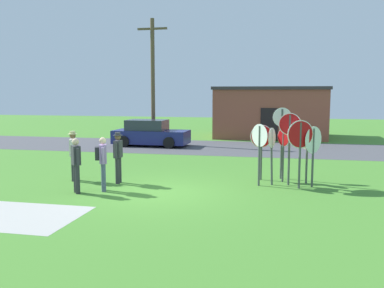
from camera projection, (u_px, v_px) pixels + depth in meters
ground_plane at (156, 193)px, 12.97m from camera, size 80.00×80.00×0.00m
street_asphalt at (214, 147)px, 23.75m from camera, size 60.00×6.40×0.01m
concrete_path at (16, 216)px, 10.52m from camera, size 3.20×2.40×0.01m
building_background at (271, 112)px, 29.40m from camera, size 7.56×5.54×3.46m
utility_pole at (153, 79)px, 25.13m from camera, size 1.80×0.24×7.40m
parked_car_on_street at (150, 134)px, 24.41m from camera, size 4.33×2.08×1.51m
stop_sign_rear_left at (313, 146)px, 13.61m from camera, size 0.55×0.70×1.99m
stop_sign_center_cluster at (290, 136)px, 13.86m from camera, size 0.73×0.07×2.40m
stop_sign_rear_right at (307, 144)px, 14.19m from camera, size 0.76×0.26×1.96m
stop_sign_leaning_left at (272, 147)px, 13.95m from camera, size 0.25×0.64×1.91m
stop_sign_tallest at (259, 144)px, 13.81m from camera, size 0.54×0.54×2.05m
stop_sign_low_front at (261, 142)px, 14.76m from camera, size 0.76×0.30×1.95m
stop_sign_far_back at (283, 146)px, 14.41m from camera, size 0.41×0.48×1.85m
stop_sign_nearest at (282, 131)px, 14.91m from camera, size 0.65×0.20×2.54m
stop_sign_leaning_right at (300, 142)px, 13.37m from camera, size 0.81×0.41×2.20m
person_in_blue at (118, 155)px, 14.23m from camera, size 0.31×0.57×1.74m
person_in_teal at (73, 153)px, 14.66m from camera, size 0.34×0.54×1.74m
person_holding_notes at (76, 162)px, 12.83m from camera, size 0.40×0.45×1.69m
person_near_signs at (102, 160)px, 13.10m from camera, size 0.45×0.53×1.69m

